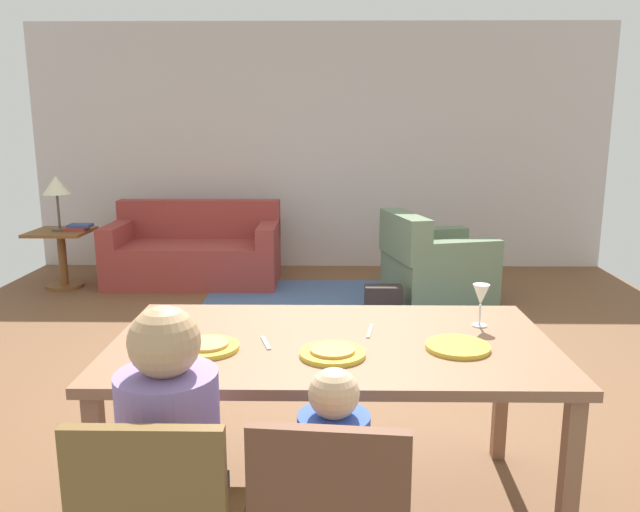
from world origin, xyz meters
TOP-DOWN VIEW (x-y plane):
  - ground_plane at (0.00, 0.42)m, footprint 6.43×6.04m
  - back_wall at (0.00, 3.49)m, footprint 6.43×0.10m
  - dining_table at (0.11, -1.20)m, footprint 1.77×0.98m
  - plate_near_man at (-0.38, -1.32)m, footprint 0.25×0.25m
  - pizza_near_man at (-0.38, -1.32)m, footprint 0.17×0.17m
  - plate_near_child at (0.11, -1.38)m, footprint 0.25×0.25m
  - pizza_near_child at (0.11, -1.38)m, footprint 0.17×0.17m
  - plate_near_woman at (0.60, -1.30)m, footprint 0.25×0.25m
  - wine_glass at (0.75, -1.02)m, footprint 0.07×0.07m
  - fork at (-0.16, -1.25)m, footprint 0.06×0.15m
  - knife at (0.27, -1.10)m, footprint 0.04×0.17m
  - person_man at (-0.38, -1.87)m, footprint 0.30×0.40m
  - area_rug at (0.24, 1.84)m, footprint 2.60×1.80m
  - couch at (-1.29, 2.70)m, footprint 1.72×0.86m
  - armchair at (1.07, 2.03)m, footprint 1.04×1.03m
  - side_table at (-2.57, 2.44)m, footprint 0.56×0.56m
  - table_lamp at (-2.57, 2.44)m, footprint 0.26×0.26m
  - book_lower at (-2.42, 2.46)m, footprint 0.22×0.16m
  - book_upper at (-2.39, 2.49)m, footprint 0.22×0.16m
  - handbag at (0.57, 1.54)m, footprint 0.32×0.16m

SIDE VIEW (x-z plane):
  - ground_plane at x=0.00m, z-range -0.02..0.00m
  - area_rug at x=0.24m, z-range 0.00..0.01m
  - handbag at x=0.57m, z-range 0.00..0.26m
  - couch at x=-1.29m, z-range -0.11..0.71m
  - armchair at x=1.07m, z-range -0.09..0.73m
  - side_table at x=-2.57m, z-range 0.09..0.67m
  - person_man at x=-0.38m, z-range -0.04..1.07m
  - book_lower at x=-2.42m, z-range 0.58..0.61m
  - book_upper at x=-2.39m, z-range 0.61..0.64m
  - dining_table at x=0.11m, z-range 0.31..1.07m
  - fork at x=-0.16m, z-range 0.76..0.77m
  - knife at x=0.27m, z-range 0.76..0.77m
  - plate_near_man at x=-0.38m, z-range 0.76..0.78m
  - plate_near_child at x=0.11m, z-range 0.76..0.78m
  - plate_near_woman at x=0.60m, z-range 0.76..0.78m
  - pizza_near_man at x=-0.38m, z-range 0.78..0.79m
  - pizza_near_child at x=0.11m, z-range 0.78..0.79m
  - wine_glass at x=0.75m, z-range 0.80..0.99m
  - table_lamp at x=-2.57m, z-range 0.74..1.28m
  - back_wall at x=0.00m, z-range 0.00..2.70m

